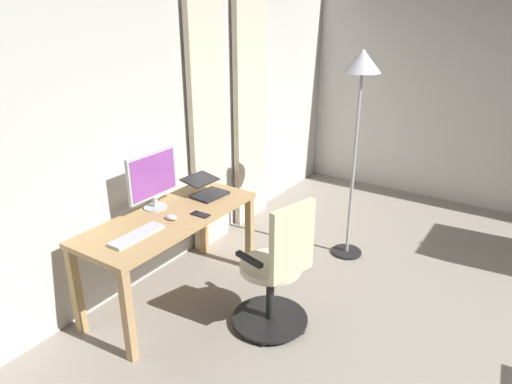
% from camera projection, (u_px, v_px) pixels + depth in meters
% --- Properties ---
extents(back_room_partition, '(5.87, 0.10, 2.77)m').
position_uv_depth(back_room_partition, '(157.00, 111.00, 3.79)').
color(back_room_partition, silver).
rests_on(back_room_partition, ground).
extents(curtain_left_panel, '(0.53, 0.06, 2.30)m').
position_uv_depth(curtain_left_panel, '(251.00, 114.00, 4.75)').
color(curtain_left_panel, beige).
rests_on(curtain_left_panel, ground).
extents(curtain_right_panel, '(0.45, 0.06, 2.30)m').
position_uv_depth(curtain_right_panel, '(208.00, 129.00, 4.21)').
color(curtain_right_panel, beige).
rests_on(curtain_right_panel, ground).
extents(desk, '(1.47, 0.60, 0.72)m').
position_uv_depth(desk, '(170.00, 227.00, 3.53)').
color(desk, tan).
rests_on(desk, ground).
extents(office_chair, '(0.56, 0.56, 1.02)m').
position_uv_depth(office_chair, '(277.00, 273.00, 3.22)').
color(office_chair, black).
rests_on(office_chair, ground).
extents(computer_monitor, '(0.48, 0.18, 0.46)m').
position_uv_depth(computer_monitor, '(153.00, 177.00, 3.52)').
color(computer_monitor, '#B7BCC1').
rests_on(computer_monitor, desk).
extents(computer_keyboard, '(0.42, 0.12, 0.02)m').
position_uv_depth(computer_keyboard, '(137.00, 236.00, 3.16)').
color(computer_keyboard, '#B7BCC1').
rests_on(computer_keyboard, desk).
extents(laptop, '(0.30, 0.33, 0.14)m').
position_uv_depth(laptop, '(206.00, 189.00, 3.85)').
color(laptop, '#232328').
rests_on(laptop, desk).
extents(computer_mouse, '(0.06, 0.10, 0.04)m').
position_uv_depth(computer_mouse, '(171.00, 217.00, 3.41)').
color(computer_mouse, silver).
rests_on(computer_mouse, desk).
extents(cell_phone_by_monitor, '(0.07, 0.15, 0.01)m').
position_uv_depth(cell_phone_by_monitor, '(200.00, 214.00, 3.49)').
color(cell_phone_by_monitor, black).
rests_on(cell_phone_by_monitor, desk).
extents(floor_lamp, '(0.31, 0.31, 1.87)m').
position_uv_depth(floor_lamp, '(360.00, 88.00, 3.82)').
color(floor_lamp, black).
rests_on(floor_lamp, ground).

